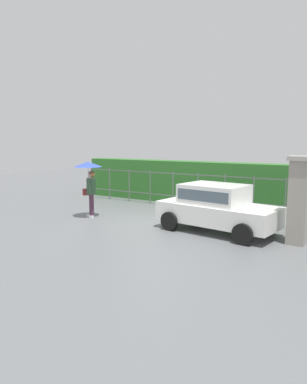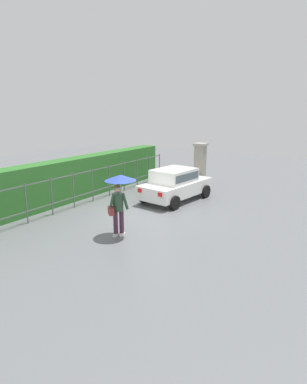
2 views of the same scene
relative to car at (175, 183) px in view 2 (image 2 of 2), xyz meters
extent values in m
plane|color=slate|center=(-2.36, 0.04, -0.80)|extent=(40.00, 40.00, 0.00)
cube|color=white|center=(0.06, -0.01, -0.22)|extent=(3.88, 2.10, 0.60)
cube|color=white|center=(-0.09, 0.01, 0.38)|extent=(2.07, 1.67, 0.60)
cube|color=#4C5B66|center=(-0.09, 0.01, 0.40)|extent=(1.92, 1.67, 0.33)
cylinder|color=black|center=(1.41, 0.66, -0.50)|extent=(0.62, 0.26, 0.60)
cylinder|color=black|center=(1.19, -1.00, -0.50)|extent=(0.62, 0.26, 0.60)
cylinder|color=black|center=(-1.07, 0.99, -0.50)|extent=(0.62, 0.26, 0.60)
cylinder|color=black|center=(-1.29, -0.68, -0.50)|extent=(0.62, 0.26, 0.60)
cube|color=red|center=(-1.72, 0.78, -0.07)|extent=(0.09, 0.21, 0.16)
cube|color=red|center=(-1.86, -0.31, -0.07)|extent=(0.09, 0.21, 0.16)
cylinder|color=#47283D|center=(-4.69, -0.53, -0.37)|extent=(0.15, 0.15, 0.86)
cylinder|color=#47283D|center=(-4.84, -0.40, -0.37)|extent=(0.15, 0.15, 0.86)
cube|color=white|center=(-4.73, -0.57, -0.76)|extent=(0.26, 0.10, 0.08)
cube|color=white|center=(-4.88, -0.44, -0.76)|extent=(0.26, 0.10, 0.08)
cylinder|color=#2D4C33|center=(-4.76, -0.46, 0.35)|extent=(0.34, 0.34, 0.58)
sphere|color=#DBAD89|center=(-4.76, -0.46, 0.78)|extent=(0.22, 0.22, 0.22)
sphere|color=olive|center=(-4.74, -0.44, 0.80)|extent=(0.25, 0.25, 0.25)
cylinder|color=#2D4C33|center=(-4.65, -0.67, 0.37)|extent=(0.23, 0.22, 0.56)
cylinder|color=#2D4C33|center=(-4.98, -0.38, 0.37)|extent=(0.23, 0.22, 0.56)
cylinder|color=#B2B2B7|center=(-4.77, -0.59, 0.69)|extent=(0.02, 0.02, 0.77)
cone|color=blue|center=(-4.77, -0.59, 1.17)|extent=(1.01, 1.01, 0.19)
cube|color=maroon|center=(-5.04, -0.38, 0.11)|extent=(0.34, 0.36, 0.24)
cube|color=gray|center=(2.41, -0.12, 0.35)|extent=(0.48, 0.48, 2.30)
cube|color=#9E998E|center=(2.41, -0.12, 1.56)|extent=(0.60, 0.60, 0.12)
cylinder|color=#59605B|center=(-5.62, 3.09, -0.05)|extent=(0.05, 0.05, 1.50)
cylinder|color=#59605B|center=(-4.45, 3.09, -0.05)|extent=(0.05, 0.05, 1.50)
cylinder|color=#59605B|center=(-3.28, 3.09, -0.05)|extent=(0.05, 0.05, 1.50)
cylinder|color=#59605B|center=(-2.11, 3.09, -0.05)|extent=(0.05, 0.05, 1.50)
cylinder|color=#59605B|center=(-0.94, 3.09, -0.05)|extent=(0.05, 0.05, 1.50)
cylinder|color=#59605B|center=(0.23, 3.09, -0.05)|extent=(0.05, 0.05, 1.50)
cylinder|color=#59605B|center=(1.40, 3.09, -0.05)|extent=(0.05, 0.05, 1.50)
cylinder|color=#59605B|center=(2.57, 3.09, -0.05)|extent=(0.05, 0.05, 1.50)
cylinder|color=#59605B|center=(3.73, 3.09, -0.05)|extent=(0.05, 0.05, 1.50)
cube|color=#59605B|center=(-2.11, 3.09, 0.62)|extent=(11.69, 0.03, 0.04)
cube|color=#59605B|center=(-2.11, 3.09, -0.35)|extent=(11.69, 0.03, 0.04)
cube|color=#2D6B28|center=(-2.11, 4.14, 0.15)|extent=(12.69, 0.90, 1.90)
camera|label=1|loc=(4.19, -10.32, 2.03)|focal=33.50mm
camera|label=2|loc=(-12.77, -6.86, 3.28)|focal=30.51mm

